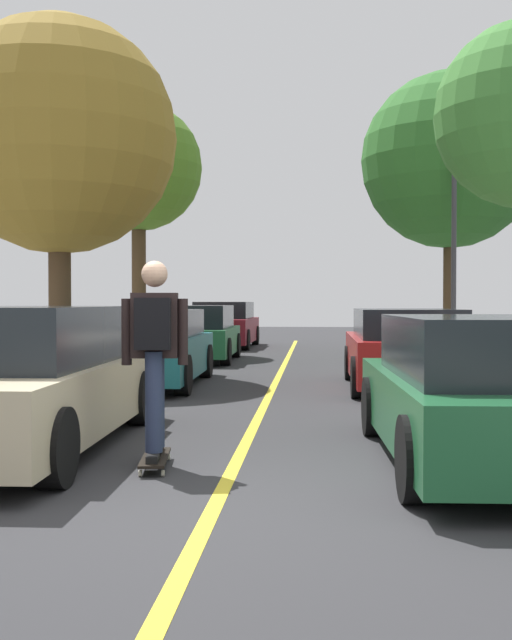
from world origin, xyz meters
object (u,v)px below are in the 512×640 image
(street_tree_left_near, at_px, (139,168))
(skateboard, at_px, (155,458))
(parked_car_right_nearest, at_px, (484,392))
(parked_car_right_near, at_px, (405,349))
(streetlamp, at_px, (454,225))
(street_tree_right_near, at_px, (449,161))
(street_tree_left_nearest, at_px, (59,137))
(skateboarder, at_px, (154,345))
(parked_car_left_near, at_px, (147,347))
(parked_car_left_far, at_px, (196,333))
(parked_car_left_farthest, at_px, (224,325))
(parked_car_left_nearest, at_px, (20,378))

(street_tree_left_near, height_order, skateboard, street_tree_left_near)
(parked_car_right_nearest, bearing_deg, parked_car_right_near, 90.02)
(parked_car_right_nearest, distance_m, skateboard, 2.98)
(streetlamp, bearing_deg, street_tree_right_near, 83.19)
(parked_car_right_near, relative_size, street_tree_left_near, 0.61)
(street_tree_left_nearest, bearing_deg, skateboard, -66.38)
(skateboard, bearing_deg, skateboarder, -83.26)
(street_tree_right_near, distance_m, skateboarder, 15.74)
(parked_car_right_near, xyz_separation_m, streetlamp, (1.75, 5.50, 2.58))
(parked_car_left_near, relative_size, parked_car_right_near, 1.02)
(parked_car_left_far, relative_size, parked_car_left_farthest, 0.88)
(parked_car_left_nearest, bearing_deg, streetlamp, 60.99)
(parked_car_right_nearest, bearing_deg, street_tree_right_near, 81.73)
(street_tree_left_near, distance_m, street_tree_right_near, 8.53)
(street_tree_left_near, relative_size, streetlamp, 1.27)
(parked_car_left_near, height_order, streetlamp, streetlamp)
(parked_car_left_nearest, relative_size, parked_car_right_near, 1.09)
(parked_car_left_far, distance_m, skateboarder, 12.42)
(parked_car_right_nearest, height_order, street_tree_right_near, street_tree_right_near)
(parked_car_left_near, xyz_separation_m, skateboard, (1.53, -6.74, -0.58))
(street_tree_left_nearest, bearing_deg, parked_car_left_near, -34.78)
(street_tree_left_near, bearing_deg, street_tree_left_nearest, -90.00)
(parked_car_right_near, bearing_deg, street_tree_left_near, 127.17)
(street_tree_right_near, xyz_separation_m, skateboarder, (-4.93, -14.37, -4.11))
(street_tree_left_near, bearing_deg, parked_car_right_near, -52.83)
(street_tree_left_near, xyz_separation_m, street_tree_right_near, (8.50, -0.66, -0.02))
(parked_car_left_nearest, distance_m, street_tree_left_near, 15.02)
(parked_car_left_far, xyz_separation_m, parked_car_right_nearest, (4.44, -11.92, -0.03))
(street_tree_left_near, distance_m, skateboard, 16.25)
(parked_car_left_farthest, height_order, street_tree_left_nearest, street_tree_left_nearest)
(parked_car_left_near, distance_m, parked_car_left_far, 5.54)
(streetlamp, bearing_deg, parked_car_left_near, -139.79)
(street_tree_right_near, bearing_deg, parked_car_left_farthest, 148.99)
(parked_car_left_near, distance_m, street_tree_left_nearest, 4.70)
(parked_car_left_nearest, relative_size, parked_car_left_near, 1.06)
(parked_car_left_near, xyz_separation_m, street_tree_left_near, (-2.03, 8.26, 4.55))
(parked_car_left_farthest, xyz_separation_m, parked_car_right_nearest, (4.44, -17.86, -0.05))
(street_tree_left_near, distance_m, skateboarder, 15.99)
(parked_car_right_near, relative_size, street_tree_left_nearest, 0.62)
(parked_car_left_far, bearing_deg, street_tree_left_near, 126.81)
(street_tree_left_nearest, bearing_deg, parked_car_right_nearest, -50.29)
(parked_car_left_farthest, xyz_separation_m, street_tree_left_nearest, (-2.03, -10.07, 3.95))
(street_tree_left_nearest, height_order, street_tree_right_near, street_tree_right_near)
(parked_car_right_nearest, distance_m, parked_car_right_near, 6.11)
(parked_car_left_far, xyz_separation_m, skateboarder, (1.53, -12.32, 0.40))
(parked_car_left_far, distance_m, street_tree_right_near, 8.15)
(parked_car_left_nearest, bearing_deg, skateboard, -27.97)
(street_tree_left_nearest, relative_size, skateboard, 7.93)
(parked_car_left_near, distance_m, street_tree_right_near, 10.96)
(street_tree_right_near, bearing_deg, skateboard, -109.00)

